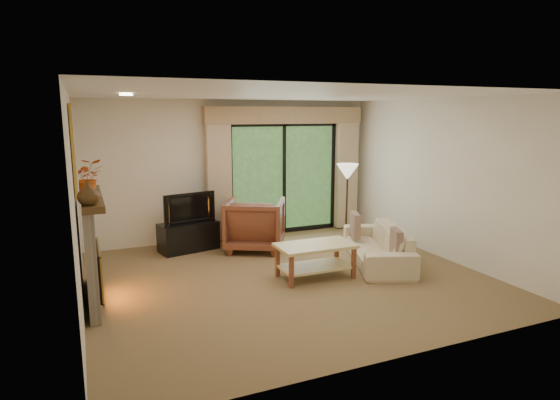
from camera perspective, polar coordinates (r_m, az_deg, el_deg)
name	(u,v)px	position (r m, az deg, el deg)	size (l,w,h in m)	color
floor	(288,278)	(6.90, 0.99, -9.44)	(5.50, 5.50, 0.00)	olive
ceiling	(289,95)	(6.49, 1.07, 12.68)	(5.50, 5.50, 0.00)	white
wall_back	(234,170)	(8.89, -5.60, 3.64)	(5.00, 5.00, 0.00)	white
wall_front	(399,229)	(4.46, 14.34, -3.50)	(5.00, 5.00, 0.00)	white
wall_left	(76,204)	(6.01, -23.65, -0.48)	(5.00, 5.00, 0.00)	white
wall_right	(442,179)	(8.08, 19.12, 2.43)	(5.00, 5.00, 0.00)	white
fireplace	(90,249)	(6.34, -22.15, -5.55)	(0.24, 1.70, 1.37)	slate
mirror	(75,148)	(6.13, -23.76, 5.85)	(0.07, 1.45, 1.02)	#B68735
sliding_door	(284,178)	(9.22, 0.46, 2.68)	(2.26, 0.10, 2.16)	black
curtain_left	(219,177)	(8.65, -7.47, 2.75)	(0.45, 0.18, 2.35)	#C6AB8A
curtain_right	(346,170)	(9.73, 8.05, 3.59)	(0.45, 0.18, 2.35)	#C6AB8A
cornice	(286,115)	(9.05, 0.70, 10.29)	(3.20, 0.24, 0.32)	tan
media_console	(189,236)	(8.30, -11.08, -4.38)	(1.00, 0.45, 0.50)	black
tv	(188,207)	(8.19, -11.21, -0.89)	(0.92, 0.12, 0.53)	black
armchair	(255,224)	(8.18, -3.05, -2.97)	(0.96, 0.99, 0.90)	brown
sofa	(377,245)	(7.66, 11.77, -5.39)	(1.95, 0.76, 0.57)	beige
pillow_near	(396,242)	(7.13, 13.99, -4.97)	(0.10, 0.38, 0.38)	brown
pillow_far	(355,225)	(8.02, 9.15, -3.02)	(0.11, 0.41, 0.41)	brown
coffee_table	(315,261)	(6.85, 4.33, -7.41)	(1.12, 0.61, 0.50)	beige
floor_lamp	(347,204)	(8.53, 8.13, -0.54)	(0.39, 0.39, 1.47)	beige
vase	(88,193)	(5.50, -22.36, 0.77)	(0.25, 0.25, 0.26)	#452F16
branches	(86,177)	(6.07, -22.53, 2.55)	(0.41, 0.35, 0.46)	#CB5417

